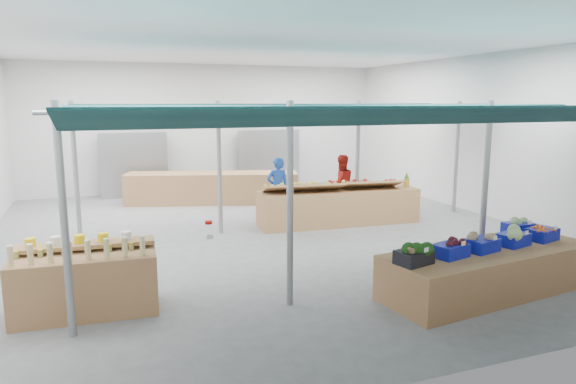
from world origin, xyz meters
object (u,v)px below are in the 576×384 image
bottle_shelf (86,281)px  vendor_right (341,184)px  veg_counter (489,271)px  vendor_left (278,188)px  fruit_counter (339,207)px

bottle_shelf → vendor_right: vendor_right is taller
bottle_shelf → veg_counter: bearing=-9.7°
bottle_shelf → veg_counter: bottle_shelf is taller
bottle_shelf → vendor_left: size_ratio=1.26×
vendor_left → vendor_right: (1.80, 0.00, 0.00)m
veg_counter → vendor_right: 6.11m
vendor_left → veg_counter: bearing=106.7°
bottle_shelf → veg_counter: size_ratio=0.55×
veg_counter → fruit_counter: bearing=85.3°
vendor_right → veg_counter: bearing=90.0°
veg_counter → vendor_left: size_ratio=2.28×
vendor_right → bottle_shelf: bearing=40.3°
bottle_shelf → fruit_counter: (5.74, 3.58, -0.04)m
bottle_shelf → vendor_left: 6.53m
bottle_shelf → vendor_left: bearing=49.5°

